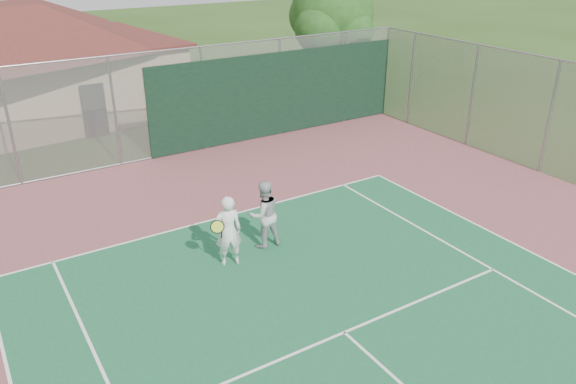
# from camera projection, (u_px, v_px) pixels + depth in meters

# --- Properties ---
(back_fence) EXTENTS (20.08, 0.11, 3.53)m
(back_fence) POSITION_uv_depth(u_px,v_px,m) (207.00, 101.00, 18.96)
(back_fence) COLOR gray
(back_fence) RESTS_ON ground
(side_fence_right) EXTENTS (0.08, 9.00, 3.50)m
(side_fence_right) POSITION_uv_depth(u_px,v_px,m) (472.00, 96.00, 19.26)
(side_fence_right) COLOR gray
(side_fence_right) RESTS_ON ground
(clubhouse) EXTENTS (13.13, 9.51, 5.31)m
(clubhouse) POSITION_uv_depth(u_px,v_px,m) (14.00, 52.00, 21.66)
(clubhouse) COLOR tan
(clubhouse) RESTS_ON ground
(tree) EXTENTS (4.10, 3.89, 5.72)m
(tree) POSITION_uv_depth(u_px,v_px,m) (334.00, 15.00, 23.46)
(tree) COLOR #322012
(tree) RESTS_ON ground
(player_white_front) EXTENTS (0.90, 0.69, 1.67)m
(player_white_front) POSITION_uv_depth(u_px,v_px,m) (228.00, 232.00, 12.32)
(player_white_front) COLOR silver
(player_white_front) RESTS_ON ground
(player_grey_back) EXTENTS (0.82, 0.65, 1.65)m
(player_grey_back) POSITION_uv_depth(u_px,v_px,m) (264.00, 215.00, 13.08)
(player_grey_back) COLOR #ABADB0
(player_grey_back) RESTS_ON ground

